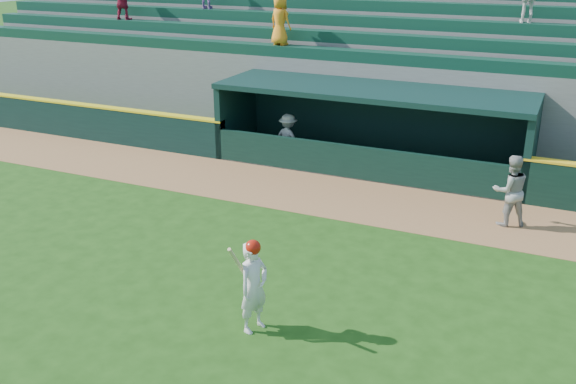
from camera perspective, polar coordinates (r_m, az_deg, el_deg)
name	(u,v)px	position (r m, az deg, el deg)	size (l,w,h in m)	color
ground	(256,276)	(13.43, -2.84, -7.43)	(120.00, 120.00, 0.00)	#1D4310
warning_track	(338,197)	(17.52, 4.45, -0.42)	(40.00, 3.00, 0.01)	olive
field_wall_left	(38,116)	(25.23, -21.34, 6.32)	(15.50, 0.30, 1.20)	black
wall_stripe_left	(36,99)	(25.10, -21.53, 7.71)	(15.50, 0.32, 0.06)	yellow
dugout_player_front	(510,191)	(16.33, 19.16, 0.12)	(0.86, 0.67, 1.78)	#989793
dugout_player_inside	(288,138)	(20.08, 0.01, 4.79)	(1.00, 0.58, 1.55)	#9E9F9A
dugout	(374,122)	(19.91, 7.65, 6.20)	(9.40, 2.80, 2.46)	slate
stands	(413,64)	(24.01, 11.06, 11.08)	(34.50, 6.27, 7.58)	slate
batter_at_plate	(254,285)	(11.28, -3.07, -8.29)	(0.57, 0.84, 1.76)	silver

